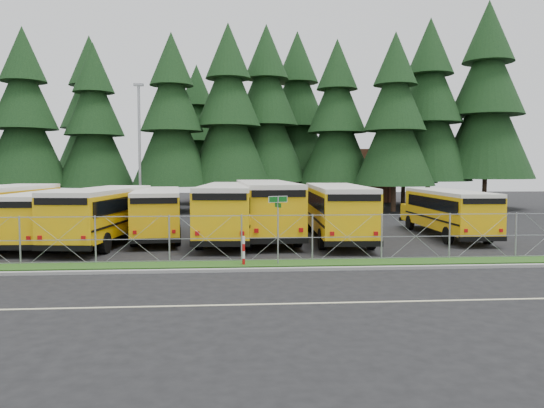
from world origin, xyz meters
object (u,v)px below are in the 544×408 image
(bus_5, at_px, (265,210))
(bus_6, at_px, (337,213))
(bus_2, at_px, (105,216))
(street_sign, at_px, (278,215))
(bus_4, at_px, (229,212))
(bus_0, at_px, (2,215))
(bus_1, at_px, (50,218))
(bus_east, at_px, (446,213))
(bus_3, at_px, (158,214))
(striped_bollard, at_px, (244,251))
(light_standard, at_px, (140,147))

(bus_5, xyz_separation_m, bus_6, (3.80, -1.29, -0.08))
(bus_2, height_order, street_sign, bus_2)
(bus_4, xyz_separation_m, street_sign, (1.99, -7.47, 0.51))
(bus_0, height_order, bus_4, bus_4)
(bus_0, bearing_deg, bus_4, 5.58)
(bus_1, distance_m, bus_6, 15.11)
(bus_4, xyz_separation_m, bus_6, (5.83, -0.49, -0.03))
(bus_6, bearing_deg, bus_east, 11.54)
(bus_4, bearing_deg, bus_2, -168.10)
(bus_4, relative_size, bus_east, 1.14)
(bus_5, height_order, bus_6, bus_5)
(bus_3, bearing_deg, bus_0, -177.65)
(striped_bollard, bearing_deg, bus_1, 144.48)
(light_standard, bearing_deg, bus_4, -59.93)
(bus_east, distance_m, street_sign, 13.11)
(bus_0, bearing_deg, bus_3, 13.54)
(bus_5, xyz_separation_m, striped_bollard, (-1.44, -8.40, -0.98))
(bus_0, distance_m, bus_5, 13.95)
(bus_2, xyz_separation_m, light_standard, (-0.21, 12.32, 4.06))
(bus_2, relative_size, bus_5, 0.91)
(bus_0, distance_m, bus_6, 17.73)
(bus_1, bearing_deg, bus_4, 6.26)
(bus_east, xyz_separation_m, light_standard, (-19.03, 11.01, 4.17))
(bus_6, distance_m, light_standard, 17.75)
(street_sign, bearing_deg, bus_east, 37.40)
(bus_0, xyz_separation_m, bus_1, (2.62, -0.54, -0.14))
(bus_2, bearing_deg, street_sign, -31.00)
(bus_4, distance_m, street_sign, 7.75)
(striped_bollard, bearing_deg, bus_5, 80.27)
(bus_3, distance_m, bus_5, 6.02)
(bus_3, bearing_deg, bus_east, -7.92)
(bus_1, distance_m, bus_5, 11.39)
(bus_3, bearing_deg, bus_5, -8.65)
(bus_3, relative_size, bus_east, 1.03)
(bus_east, bearing_deg, bus_3, 179.15)
(bus_1, xyz_separation_m, bus_3, (5.29, 1.66, 0.02))
(bus_4, distance_m, bus_east, 12.39)
(bus_5, xyz_separation_m, bus_east, (10.36, -0.32, -0.25))
(bus_4, height_order, bus_6, bus_4)
(bus_1, relative_size, light_standard, 1.02)
(bus_1, distance_m, light_standard, 13.01)
(bus_6, relative_size, street_sign, 4.07)
(bus_3, distance_m, street_sign, 10.47)
(bus_2, height_order, bus_3, bus_2)
(bus_5, bearing_deg, bus_2, -171.59)
(street_sign, bearing_deg, bus_0, 151.80)
(striped_bollard, distance_m, light_standard, 20.99)
(bus_2, distance_m, striped_bollard, 9.79)
(bus_5, bearing_deg, striped_bollard, -102.24)
(bus_2, bearing_deg, bus_5, 18.16)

